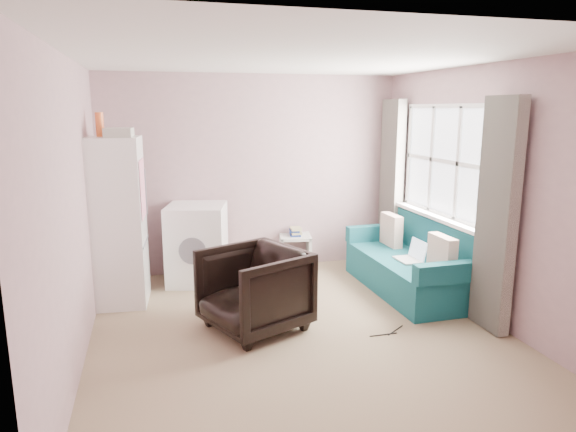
{
  "coord_description": "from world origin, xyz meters",
  "views": [
    {
      "loc": [
        -1.28,
        -4.34,
        2.07
      ],
      "look_at": [
        0.05,
        0.6,
        1.0
      ],
      "focal_mm": 32.0,
      "sensor_mm": 36.0,
      "label": 1
    }
  ],
  "objects_px": {
    "armchair": "(254,286)",
    "washing_machine": "(197,242)",
    "side_table": "(295,249)",
    "sofa": "(414,265)",
    "fridge": "(114,221)"
  },
  "relations": [
    {
      "from": "armchair",
      "to": "side_table",
      "type": "distance_m",
      "value": 1.98
    },
    {
      "from": "fridge",
      "to": "washing_machine",
      "type": "height_order",
      "value": "fridge"
    },
    {
      "from": "fridge",
      "to": "sofa",
      "type": "relative_size",
      "value": 1.1
    },
    {
      "from": "side_table",
      "to": "sofa",
      "type": "height_order",
      "value": "sofa"
    },
    {
      "from": "armchair",
      "to": "washing_machine",
      "type": "relative_size",
      "value": 0.91
    },
    {
      "from": "side_table",
      "to": "sofa",
      "type": "xyz_separation_m",
      "value": [
        1.09,
        -1.18,
        0.04
      ]
    },
    {
      "from": "washing_machine",
      "to": "side_table",
      "type": "distance_m",
      "value": 1.33
    },
    {
      "from": "armchair",
      "to": "fridge",
      "type": "bearing_deg",
      "value": -153.41
    },
    {
      "from": "fridge",
      "to": "sofa",
      "type": "bearing_deg",
      "value": -3.63
    },
    {
      "from": "side_table",
      "to": "sofa",
      "type": "relative_size",
      "value": 0.3
    },
    {
      "from": "washing_machine",
      "to": "armchair",
      "type": "bearing_deg",
      "value": -61.21
    },
    {
      "from": "armchair",
      "to": "washing_machine",
      "type": "bearing_deg",
      "value": 170.57
    },
    {
      "from": "fridge",
      "to": "sofa",
      "type": "height_order",
      "value": "fridge"
    },
    {
      "from": "fridge",
      "to": "washing_machine",
      "type": "relative_size",
      "value": 2.14
    },
    {
      "from": "armchair",
      "to": "side_table",
      "type": "height_order",
      "value": "armchair"
    }
  ]
}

